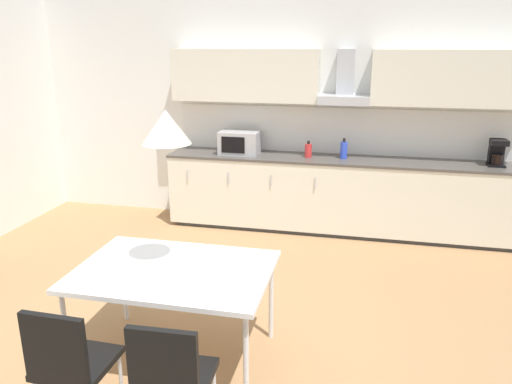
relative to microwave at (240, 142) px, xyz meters
The scene contains 13 objects.
ground_plane 2.87m from the microwave, 81.05° to the right, with size 9.36×8.77×0.02m, color #9E754C.
wall_back 0.64m from the microwave, 39.88° to the left, with size 7.48×0.10×2.79m, color white.
kitchen_counter 1.38m from the microwave, ahead, with size 4.19×0.62×0.92m.
backsplash_tile 1.28m from the microwave, 12.89° to the left, with size 4.17×0.02×0.56m, color silver.
upper_wall_cabinets 1.48m from the microwave, ahead, with size 4.17×0.40×0.62m.
microwave is the anchor object (origin of this frame).
coffee_maker 2.96m from the microwave, ahead, with size 0.18×0.19×0.30m.
bottle_blue 1.27m from the microwave, ahead, with size 0.08×0.08×0.24m.
bottle_red 0.86m from the microwave, ahead, with size 0.08×0.08×0.20m.
dining_table 2.92m from the microwave, 84.94° to the right, with size 1.37×0.95×0.73m.
chair_near_left 3.78m from the microwave, 90.82° to the right, with size 0.41×0.41×0.87m.
chair_near_right 3.82m from the microwave, 81.40° to the right, with size 0.41×0.41×0.87m.
pendant_lamp 2.98m from the microwave, 84.94° to the right, with size 0.32×0.32×0.22m, color silver.
Camera 1 is at (1.10, -3.25, 2.27)m, focal length 35.00 mm.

